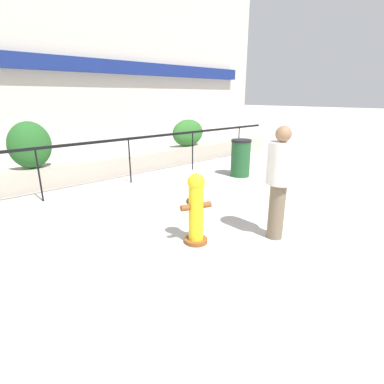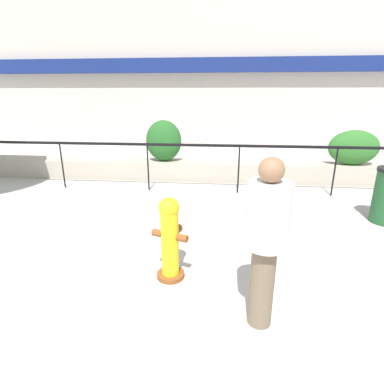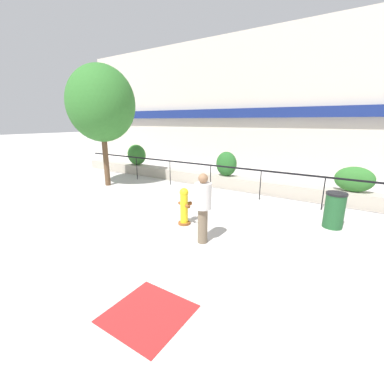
{
  "view_description": "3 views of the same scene",
  "coord_description": "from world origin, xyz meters",
  "px_view_note": "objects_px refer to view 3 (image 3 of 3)",
  "views": [
    {
      "loc": [
        -1.68,
        -1.66,
        2.13
      ],
      "look_at": [
        1.55,
        1.9,
        0.58
      ],
      "focal_mm": 28.0,
      "sensor_mm": 36.0,
      "label": 1
    },
    {
      "loc": [
        1.72,
        -1.93,
        2.24
      ],
      "look_at": [
        1.25,
        2.88,
        0.65
      ],
      "focal_mm": 28.0,
      "sensor_mm": 36.0,
      "label": 2
    },
    {
      "loc": [
        5.12,
        -4.33,
        2.89
      ],
      "look_at": [
        0.38,
        2.9,
        0.49
      ],
      "focal_mm": 24.0,
      "sensor_mm": 36.0,
      "label": 3
    }
  ],
  "objects_px": {
    "hedge_bush_1": "(226,164)",
    "street_tree": "(101,104)",
    "trash_bin": "(334,210)",
    "hedge_bush_2": "(354,179)",
    "pedestrian": "(203,204)",
    "hedge_bush_0": "(137,155)",
    "fire_hydrant": "(184,206)"
  },
  "relations": [
    {
      "from": "hedge_bush_1",
      "to": "street_tree",
      "type": "distance_m",
      "value": 6.03
    },
    {
      "from": "street_tree",
      "to": "trash_bin",
      "type": "height_order",
      "value": "street_tree"
    },
    {
      "from": "hedge_bush_2",
      "to": "pedestrian",
      "type": "distance_m",
      "value": 6.1
    },
    {
      "from": "hedge_bush_0",
      "to": "trash_bin",
      "type": "height_order",
      "value": "hedge_bush_0"
    },
    {
      "from": "street_tree",
      "to": "pedestrian",
      "type": "distance_m",
      "value": 7.64
    },
    {
      "from": "fire_hydrant",
      "to": "trash_bin",
      "type": "relative_size",
      "value": 1.07
    },
    {
      "from": "fire_hydrant",
      "to": "pedestrian",
      "type": "height_order",
      "value": "pedestrian"
    },
    {
      "from": "street_tree",
      "to": "fire_hydrant",
      "type": "bearing_deg",
      "value": -18.54
    },
    {
      "from": "hedge_bush_0",
      "to": "hedge_bush_2",
      "type": "relative_size",
      "value": 0.98
    },
    {
      "from": "fire_hydrant",
      "to": "hedge_bush_0",
      "type": "bearing_deg",
      "value": 144.4
    },
    {
      "from": "fire_hydrant",
      "to": "pedestrian",
      "type": "xyz_separation_m",
      "value": [
        1.04,
        -0.71,
        0.44
      ]
    },
    {
      "from": "trash_bin",
      "to": "fire_hydrant",
      "type": "bearing_deg",
      "value": -149.93
    },
    {
      "from": "pedestrian",
      "to": "street_tree",
      "type": "bearing_deg",
      "value": 158.75
    },
    {
      "from": "pedestrian",
      "to": "trash_bin",
      "type": "distance_m",
      "value": 3.84
    },
    {
      "from": "pedestrian",
      "to": "fire_hydrant",
      "type": "bearing_deg",
      "value": 145.74
    },
    {
      "from": "hedge_bush_2",
      "to": "trash_bin",
      "type": "bearing_deg",
      "value": -97.39
    },
    {
      "from": "hedge_bush_0",
      "to": "pedestrian",
      "type": "xyz_separation_m",
      "value": [
        7.53,
        -5.35,
        -0.08
      ]
    },
    {
      "from": "hedge_bush_2",
      "to": "fire_hydrant",
      "type": "height_order",
      "value": "hedge_bush_2"
    },
    {
      "from": "hedge_bush_0",
      "to": "hedge_bush_1",
      "type": "height_order",
      "value": "hedge_bush_0"
    },
    {
      "from": "hedge_bush_0",
      "to": "street_tree",
      "type": "distance_m",
      "value": 3.82
    },
    {
      "from": "hedge_bush_1",
      "to": "trash_bin",
      "type": "relative_size",
      "value": 1.07
    },
    {
      "from": "fire_hydrant",
      "to": "pedestrian",
      "type": "bearing_deg",
      "value": -34.26
    },
    {
      "from": "street_tree",
      "to": "pedestrian",
      "type": "height_order",
      "value": "street_tree"
    },
    {
      "from": "fire_hydrant",
      "to": "trash_bin",
      "type": "xyz_separation_m",
      "value": [
        3.62,
        2.09,
        -0.04
      ]
    },
    {
      "from": "hedge_bush_2",
      "to": "fire_hydrant",
      "type": "distance_m",
      "value": 6.11
    },
    {
      "from": "hedge_bush_2",
      "to": "pedestrian",
      "type": "bearing_deg",
      "value": -118.54
    },
    {
      "from": "hedge_bush_0",
      "to": "hedge_bush_1",
      "type": "bearing_deg",
      "value": 0.0
    },
    {
      "from": "hedge_bush_1",
      "to": "street_tree",
      "type": "height_order",
      "value": "street_tree"
    },
    {
      "from": "hedge_bush_2",
      "to": "hedge_bush_1",
      "type": "bearing_deg",
      "value": 180.0
    },
    {
      "from": "hedge_bush_1",
      "to": "pedestrian",
      "type": "bearing_deg",
      "value": -69.72
    },
    {
      "from": "hedge_bush_0",
      "to": "fire_hydrant",
      "type": "relative_size",
      "value": 1.14
    },
    {
      "from": "hedge_bush_2",
      "to": "pedestrian",
      "type": "relative_size",
      "value": 0.72
    }
  ]
}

